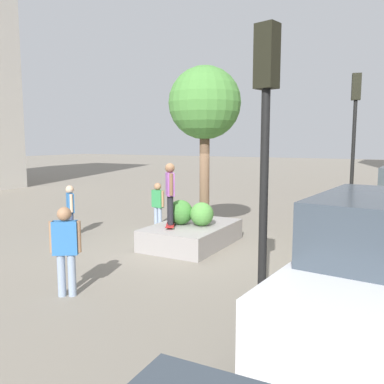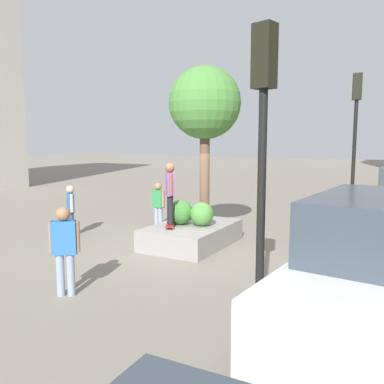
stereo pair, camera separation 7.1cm
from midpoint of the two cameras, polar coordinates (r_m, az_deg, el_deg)
name	(u,v)px [view 2 (the right image)]	position (r m, az deg, el deg)	size (l,w,h in m)	color
ground_plane	(184,247)	(11.00, -0.98, -7.76)	(120.00, 120.00, 0.00)	gray
planter_ledge	(192,235)	(11.13, 0.18, -6.07)	(2.81, 1.86, 0.57)	gray
plaza_tree	(205,105)	(11.38, 2.02, 12.28)	(2.01, 2.01, 4.33)	brown
boxwood_shrub	(202,214)	(10.84, 1.59, -3.16)	(0.64, 0.64, 0.64)	#4C8C3D
hedge_clump	(181,212)	(11.02, -1.45, -2.89)	(0.68, 0.68, 0.68)	#3D7A33
skateboard	(170,225)	(10.76, -2.92, -4.67)	(0.80, 0.57, 0.07)	#A51E1E
skateboarder	(170,189)	(10.61, -2.95, 0.40)	(0.46, 0.42, 1.63)	black
sedan_parked	(379,275)	(6.03, 25.30, -10.54)	(4.71, 2.47, 2.12)	white
traffic_light_corner	(263,129)	(5.66, 10.43, 8.74)	(0.37, 0.33, 4.40)	black
traffic_light_median	(355,124)	(14.42, 22.29, 8.88)	(0.36, 0.33, 5.03)	black
bystander_watching	(71,207)	(12.58, -16.65, -2.03)	(0.38, 0.44, 1.54)	navy
passerby_with_bag	(64,245)	(7.74, -17.39, -7.17)	(0.40, 0.49, 1.67)	#8C9EB7
pedestrian_crossing	(158,202)	(13.04, -4.65, -1.48)	(0.24, 0.51, 1.52)	#8C9EB7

